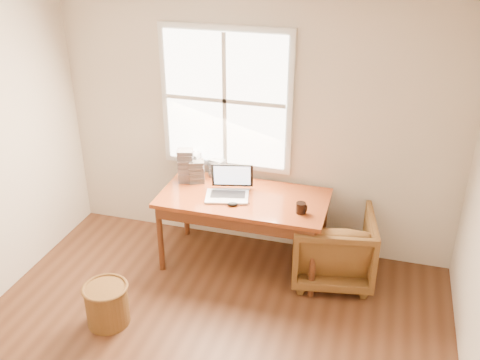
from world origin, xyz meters
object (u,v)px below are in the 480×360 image
(coffee_mug, at_px, (301,208))
(cd_stack_a, at_px, (193,165))
(wicker_stool, at_px, (107,305))
(laptop, at_px, (227,185))
(desk, at_px, (244,198))
(armchair, at_px, (332,246))

(coffee_mug, relative_size, cd_stack_a, 0.37)
(wicker_stool, distance_m, cd_stack_a, 1.62)
(laptop, bearing_deg, desk, 12.59)
(laptop, distance_m, coffee_mug, 0.73)
(desk, xyz_separation_m, laptop, (-0.14, -0.07, 0.15))
(wicker_stool, bearing_deg, armchair, 34.07)
(coffee_mug, bearing_deg, cd_stack_a, 154.93)
(wicker_stool, bearing_deg, laptop, 56.75)
(desk, relative_size, wicker_stool, 4.42)
(armchair, relative_size, cd_stack_a, 2.84)
(armchair, height_order, cd_stack_a, cd_stack_a)
(cd_stack_a, bearing_deg, coffee_mug, -19.45)
(desk, height_order, cd_stack_a, cd_stack_a)
(wicker_stool, height_order, cd_stack_a, cd_stack_a)
(laptop, height_order, cd_stack_a, laptop)
(armchair, distance_m, wicker_stool, 2.11)
(coffee_mug, bearing_deg, desk, 158.93)
(desk, distance_m, laptop, 0.22)
(desk, xyz_separation_m, wicker_stool, (-0.87, -1.18, -0.55))
(cd_stack_a, bearing_deg, laptop, -35.44)
(desk, bearing_deg, wicker_stool, -126.47)
(desk, relative_size, cd_stack_a, 5.97)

